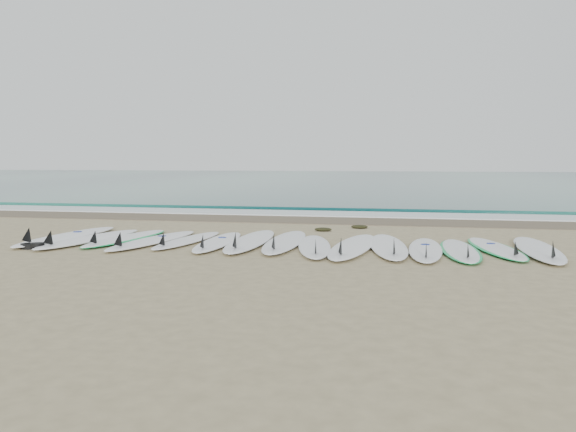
% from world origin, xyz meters
% --- Properties ---
extents(ground, '(120.00, 120.00, 0.00)m').
position_xyz_m(ground, '(0.00, 0.00, 0.00)').
color(ground, tan).
extents(ocean, '(120.00, 55.00, 0.03)m').
position_xyz_m(ocean, '(0.00, 32.50, 0.01)').
color(ocean, '#17524C').
rests_on(ocean, ground).
extents(wet_sand_band, '(120.00, 1.80, 0.01)m').
position_xyz_m(wet_sand_band, '(0.00, 4.10, 0.01)').
color(wet_sand_band, brown).
rests_on(wet_sand_band, ground).
extents(foam_band, '(120.00, 1.40, 0.04)m').
position_xyz_m(foam_band, '(0.00, 5.50, 0.02)').
color(foam_band, silver).
rests_on(foam_band, ground).
extents(wave_crest, '(120.00, 1.00, 0.10)m').
position_xyz_m(wave_crest, '(0.00, 7.00, 0.05)').
color(wave_crest, '#17524C').
rests_on(wave_crest, ground).
extents(surfboard_0, '(0.78, 2.89, 0.37)m').
position_xyz_m(surfboard_0, '(-4.06, -0.03, 0.06)').
color(surfboard_0, white).
rests_on(surfboard_0, ground).
extents(surfboard_1, '(0.98, 2.75, 0.34)m').
position_xyz_m(surfboard_1, '(-3.48, -0.23, 0.06)').
color(surfboard_1, white).
rests_on(surfboard_1, ground).
extents(surfboard_2, '(0.90, 2.48, 0.31)m').
position_xyz_m(surfboard_2, '(-2.92, 0.05, 0.05)').
color(surfboard_2, white).
rests_on(surfboard_2, ground).
extents(surfboard_3, '(0.96, 2.68, 0.34)m').
position_xyz_m(surfboard_3, '(-2.31, -0.18, 0.06)').
color(surfboard_3, white).
rests_on(surfboard_3, ground).
extents(surfboard_4, '(0.76, 2.36, 0.30)m').
position_xyz_m(surfboard_4, '(-1.73, -0.01, 0.05)').
color(surfboard_4, white).
rests_on(surfboard_4, ground).
extents(surfboard_5, '(0.62, 2.49, 0.32)m').
position_xyz_m(surfboard_5, '(-1.13, -0.10, 0.05)').
color(surfboard_5, white).
rests_on(surfboard_5, ground).
extents(surfboard_6, '(0.67, 2.89, 0.37)m').
position_xyz_m(surfboard_6, '(-0.60, 0.07, 0.06)').
color(surfboard_6, white).
rests_on(surfboard_6, ground).
extents(surfboard_7, '(0.66, 2.85, 0.36)m').
position_xyz_m(surfboard_7, '(0.00, 0.10, 0.06)').
color(surfboard_7, white).
rests_on(surfboard_7, ground).
extents(surfboard_8, '(0.94, 2.58, 0.32)m').
position_xyz_m(surfboard_8, '(0.57, -0.26, 0.06)').
color(surfboard_8, white).
rests_on(surfboard_8, ground).
extents(surfboard_9, '(0.87, 2.92, 0.37)m').
position_xyz_m(surfboard_9, '(1.18, -0.19, 0.06)').
color(surfboard_9, white).
rests_on(surfboard_9, ground).
extents(surfboard_10, '(0.86, 2.83, 0.36)m').
position_xyz_m(surfboard_10, '(1.75, -0.05, 0.06)').
color(surfboard_10, white).
rests_on(surfboard_10, ground).
extents(surfboard_11, '(0.60, 2.51, 0.32)m').
position_xyz_m(surfboard_11, '(2.33, -0.26, 0.06)').
color(surfboard_11, white).
rests_on(surfboard_11, ground).
extents(surfboard_12, '(0.62, 2.40, 0.30)m').
position_xyz_m(surfboard_12, '(2.86, -0.18, 0.05)').
color(surfboard_12, white).
rests_on(surfboard_12, ground).
extents(surfboard_13, '(0.94, 2.46, 0.30)m').
position_xyz_m(surfboard_13, '(3.44, 0.14, 0.05)').
color(surfboard_13, white).
rests_on(surfboard_13, ground).
extents(surfboard_14, '(0.68, 2.82, 0.36)m').
position_xyz_m(surfboard_14, '(4.07, 0.07, 0.06)').
color(surfboard_14, white).
rests_on(surfboard_14, ground).
extents(seaweed_near, '(0.35, 0.28, 0.07)m').
position_xyz_m(seaweed_near, '(0.40, 2.09, 0.03)').
color(seaweed_near, black).
rests_on(seaweed_near, ground).
extents(seaweed_far, '(0.36, 0.28, 0.07)m').
position_xyz_m(seaweed_far, '(1.10, 2.69, 0.03)').
color(seaweed_far, black).
rests_on(seaweed_far, ground).
extents(leash_coil, '(0.46, 0.36, 0.11)m').
position_xyz_m(leash_coil, '(-3.97, -1.08, 0.05)').
color(leash_coil, black).
rests_on(leash_coil, ground).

